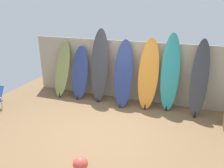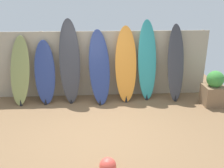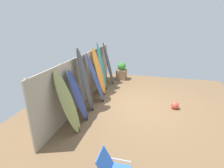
% 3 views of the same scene
% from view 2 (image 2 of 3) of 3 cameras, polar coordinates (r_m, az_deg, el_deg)
% --- Properties ---
extents(ground, '(7.68, 7.68, 0.00)m').
position_cam_2_polar(ground, '(5.37, -3.14, -10.56)').
color(ground, brown).
extents(fence_back, '(6.08, 0.11, 1.80)m').
position_cam_2_polar(fence_back, '(6.88, -3.45, 4.55)').
color(fence_back, tan).
rests_on(fence_back, ground).
extents(surfboard_olive_0, '(0.55, 0.69, 1.73)m').
position_cam_2_polar(surfboard_olive_0, '(6.83, -20.32, 2.76)').
color(surfboard_olive_0, olive).
rests_on(surfboard_olive_0, ground).
extents(surfboard_navy_1, '(0.58, 0.63, 1.62)m').
position_cam_2_polar(surfboard_navy_1, '(6.69, -15.14, 2.53)').
color(surfboard_navy_1, navy).
rests_on(surfboard_navy_1, ground).
extents(surfboard_charcoal_2, '(0.57, 0.55, 2.15)m').
position_cam_2_polar(surfboard_charcoal_2, '(6.53, -9.68, 4.99)').
color(surfboard_charcoal_2, '#38383D').
rests_on(surfboard_charcoal_2, ground).
extents(surfboard_navy_3, '(0.62, 0.76, 1.87)m').
position_cam_2_polar(surfboard_navy_3, '(6.46, -2.93, 3.76)').
color(surfboard_navy_3, navy).
rests_on(surfboard_navy_3, ground).
extents(surfboard_orange_4, '(0.57, 0.56, 1.96)m').
position_cam_2_polar(surfboard_orange_4, '(6.56, 3.14, 4.36)').
color(surfboard_orange_4, orange).
rests_on(surfboard_orange_4, ground).
extents(surfboard_teal_5, '(0.53, 0.49, 2.11)m').
position_cam_2_polar(surfboard_teal_5, '(6.70, 8.00, 5.21)').
color(surfboard_teal_5, teal).
rests_on(surfboard_teal_5, ground).
extents(surfboard_charcoal_6, '(0.44, 0.57, 2.00)m').
position_cam_2_polar(surfboard_charcoal_6, '(6.82, 14.31, 4.52)').
color(surfboard_charcoal_6, '#38383D').
rests_on(surfboard_charcoal_6, ground).
extents(planter_box, '(0.53, 0.50, 0.90)m').
position_cam_2_polar(planter_box, '(6.91, 22.22, -1.10)').
color(planter_box, '#846647').
rests_on(planter_box, ground).
extents(beach_ball, '(0.27, 0.27, 0.27)m').
position_cam_2_polar(beach_ball, '(4.19, -1.04, -18.19)').
color(beach_ball, '#E54C3F').
rests_on(beach_ball, ground).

